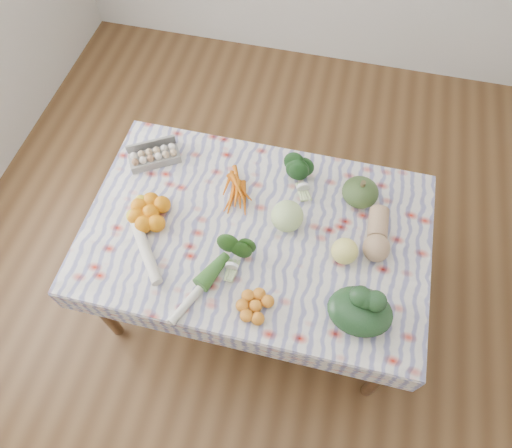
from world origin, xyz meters
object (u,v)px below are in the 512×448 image
Objects in this scene: butternut_squash at (378,234)px; grapefruit at (345,251)px; egg_carton at (155,157)px; kabocha_squash at (360,192)px; cabbage at (287,216)px; dining_table at (256,238)px.

butternut_squash reaches higher than grapefruit.
egg_carton is 1.45× the size of kabocha_squash.
kabocha_squash is 0.34m from grapefruit.
grapefruit is (0.29, -0.11, -0.02)m from cabbage.
cabbage is at bearing 158.89° from grapefruit.
kabocha_squash is at bearing 84.92° from grapefruit.
cabbage reaches higher than egg_carton.
butternut_squash is 0.19m from grapefruit.
butternut_squash is 2.21× the size of grapefruit.
grapefruit is at bearing -6.29° from dining_table.
egg_carton is 1.19m from butternut_squash.
grapefruit is (-0.03, -0.34, 0.00)m from kabocha_squash.
kabocha_squash is (1.07, 0.01, 0.02)m from egg_carton.
butternut_squash is at bearing 8.02° from dining_table.
egg_carton is 0.96× the size of butternut_squash.
kabocha_squash reaches higher than egg_carton.
grapefruit is (0.43, -0.05, 0.15)m from dining_table.
kabocha_squash reaches higher than dining_table.
butternut_squash reaches higher than dining_table.
dining_table is 13.02× the size of grapefruit.
grapefruit is at bearing -95.08° from kabocha_squash.
dining_table is at bearing -173.21° from butternut_squash.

